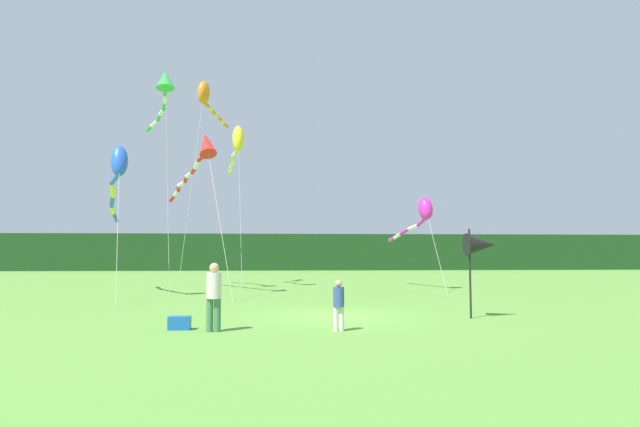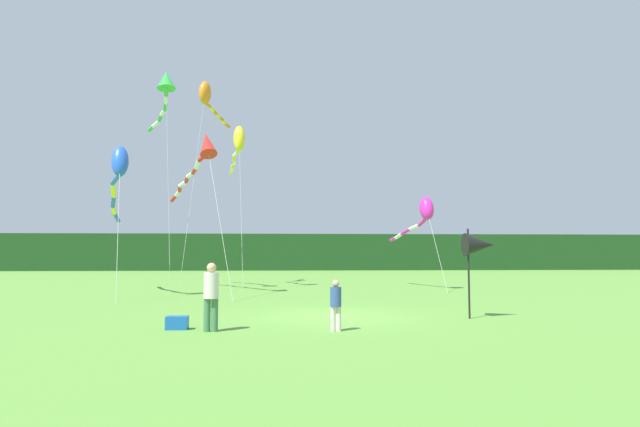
{
  "view_description": "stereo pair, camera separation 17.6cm",
  "coord_description": "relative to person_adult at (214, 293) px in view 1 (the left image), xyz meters",
  "views": [
    {
      "loc": [
        -1.66,
        -16.43,
        1.93
      ],
      "look_at": [
        0.0,
        6.0,
        3.63
      ],
      "focal_mm": 29.78,
      "sensor_mm": 36.0,
      "label": 1
    },
    {
      "loc": [
        -1.48,
        -16.44,
        1.93
      ],
      "look_at": [
        0.0,
        6.0,
        3.63
      ],
      "focal_mm": 29.78,
      "sensor_mm": 36.0,
      "label": 2
    }
  ],
  "objects": [
    {
      "name": "ground_plane",
      "position": [
        3.31,
        3.0,
        -0.95
      ],
      "size": [
        120.0,
        120.0,
        0.0
      ],
      "primitive_type": "plane",
      "color": "#5B9338"
    },
    {
      "name": "distant_treeline",
      "position": [
        3.31,
        48.0,
        1.14
      ],
      "size": [
        108.0,
        2.05,
        4.17
      ],
      "primitive_type": "cube",
      "color": "#193D19",
      "rests_on": "ground"
    },
    {
      "name": "person_adult",
      "position": [
        0.0,
        0.0,
        0.0
      ],
      "size": [
        0.37,
        0.37,
        1.7
      ],
      "color": "#3F724C",
      "rests_on": "ground"
    },
    {
      "name": "person_child",
      "position": [
        3.1,
        -0.14,
        -0.24
      ],
      "size": [
        0.28,
        0.28,
        1.27
      ],
      "color": "silver",
      "rests_on": "ground"
    },
    {
      "name": "cooler_box",
      "position": [
        -0.9,
        0.43,
        -0.78
      ],
      "size": [
        0.55,
        0.32,
        0.34
      ],
      "primitive_type": "cube",
      "color": "#1959B2",
      "rests_on": "ground"
    },
    {
      "name": "banner_flag_pole",
      "position": [
        7.66,
        2.16,
        1.23
      ],
      "size": [
        0.9,
        0.7,
        2.67
      ],
      "color": "black",
      "rests_on": "ground"
    },
    {
      "name": "kite_blue",
      "position": [
        -5.74,
        10.94,
        4.6
      ],
      "size": [
        3.03,
        9.59,
        6.76
      ],
      "color": "#B2B2B2",
      "rests_on": "ground"
    },
    {
      "name": "kite_magenta",
      "position": [
        9.24,
        14.85,
        3.12
      ],
      "size": [
        1.39,
        7.86,
        5.07
      ],
      "color": "#B2B2B2",
      "rests_on": "ground"
    },
    {
      "name": "kite_orange",
      "position": [
        -3.06,
        19.21,
        10.71
      ],
      "size": [
        2.2,
        5.39,
        12.6
      ],
      "color": "#B2B2B2",
      "rests_on": "ground"
    },
    {
      "name": "kite_red",
      "position": [
        -2.24,
        12.31,
        5.82
      ],
      "size": [
        4.57,
        9.4,
        7.84
      ],
      "color": "#B2B2B2",
      "rests_on": "ground"
    },
    {
      "name": "kite_green",
      "position": [
        -4.5,
        14.28,
        9.67
      ],
      "size": [
        2.9,
        6.47,
        11.39
      ],
      "color": "#B2B2B2",
      "rests_on": "ground"
    },
    {
      "name": "kite_yellow",
      "position": [
        -0.85,
        16.41,
        7.19
      ],
      "size": [
        1.42,
        6.06,
        9.13
      ],
      "color": "#B2B2B2",
      "rests_on": "ground"
    }
  ]
}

